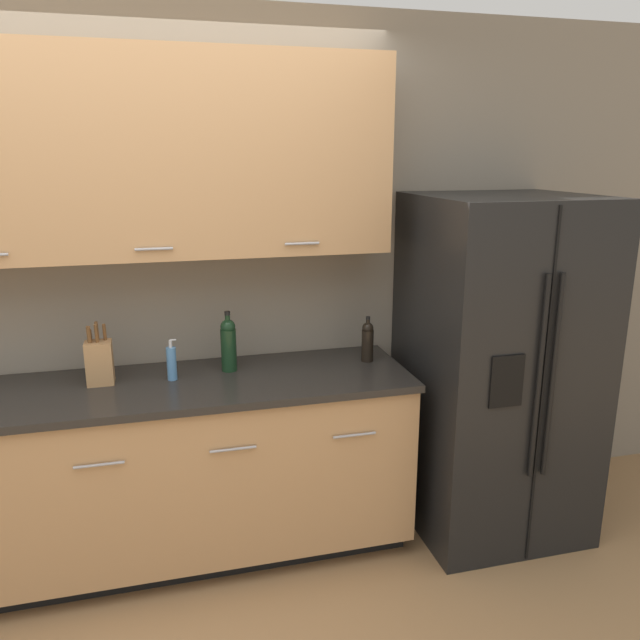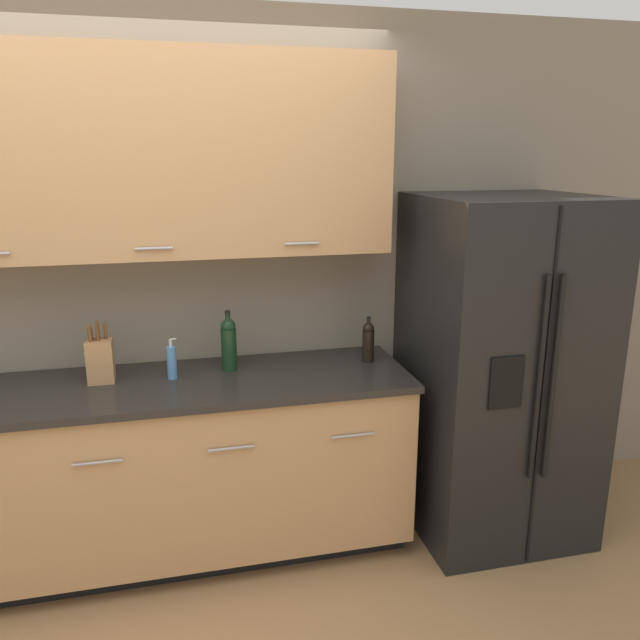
# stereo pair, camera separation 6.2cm
# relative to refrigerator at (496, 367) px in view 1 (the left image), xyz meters

# --- Properties ---
(wall_back) EXTENTS (10.00, 0.39, 2.60)m
(wall_back) POSITION_rel_refrigerator_xyz_m (-1.71, 0.37, 0.63)
(wall_back) COLOR gray
(wall_back) RESTS_ON ground_plane
(counter_unit) EXTENTS (2.30, 0.64, 0.90)m
(counter_unit) POSITION_rel_refrigerator_xyz_m (-1.65, 0.09, -0.41)
(counter_unit) COLOR black
(counter_unit) RESTS_ON ground_plane
(refrigerator) EXTENTS (0.84, 0.83, 1.73)m
(refrigerator) POSITION_rel_refrigerator_xyz_m (0.00, 0.00, 0.00)
(refrigerator) COLOR black
(refrigerator) RESTS_ON ground_plane
(knife_block) EXTENTS (0.12, 0.10, 0.29)m
(knife_block) POSITION_rel_refrigerator_xyz_m (-1.93, 0.16, 0.14)
(knife_block) COLOR #A87A4C
(knife_block) RESTS_ON counter_unit
(wine_bottle) EXTENTS (0.08, 0.08, 0.29)m
(wine_bottle) POSITION_rel_refrigerator_xyz_m (-1.34, 0.19, 0.17)
(wine_bottle) COLOR black
(wine_bottle) RESTS_ON counter_unit
(soap_dispenser) EXTENTS (0.05, 0.04, 0.19)m
(soap_dispenser) POSITION_rel_refrigerator_xyz_m (-1.61, 0.13, 0.12)
(soap_dispenser) COLOR #4C7FB2
(soap_dispenser) RESTS_ON counter_unit
(oil_bottle) EXTENTS (0.06, 0.06, 0.23)m
(oil_bottle) POSITION_rel_refrigerator_xyz_m (-0.64, 0.16, 0.14)
(oil_bottle) COLOR black
(oil_bottle) RESTS_ON counter_unit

